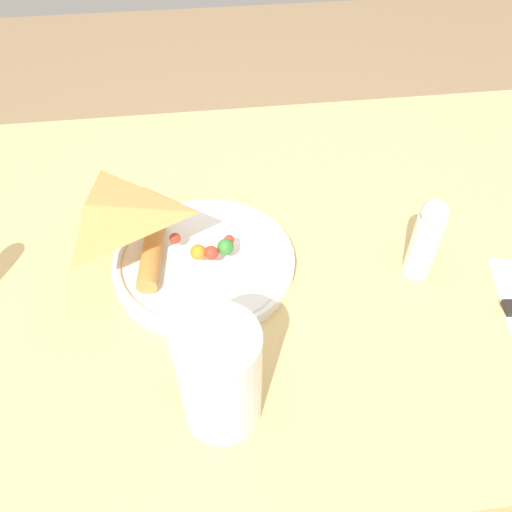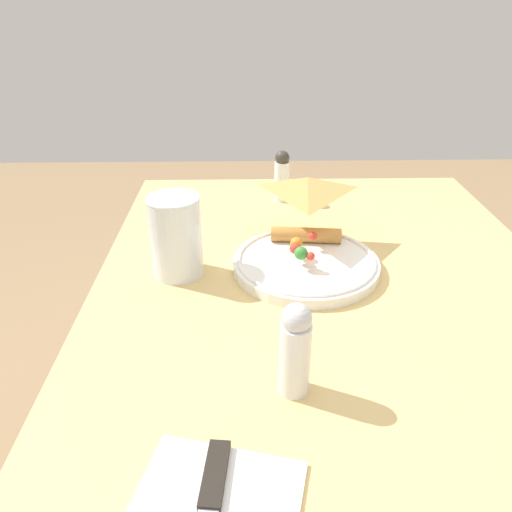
{
  "view_description": "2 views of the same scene",
  "coord_description": "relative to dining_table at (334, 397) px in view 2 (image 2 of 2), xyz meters",
  "views": [
    {
      "loc": [
        -0.13,
        -0.45,
        1.21
      ],
      "look_at": [
        -0.08,
        -0.07,
        0.81
      ],
      "focal_mm": 35.0,
      "sensor_mm": 36.0,
      "label": 1
    },
    {
      "loc": [
        0.51,
        -0.12,
        1.14
      ],
      "look_at": [
        -0.09,
        -0.11,
        0.81
      ],
      "focal_mm": 35.0,
      "sensor_mm": 36.0,
      "label": 2
    }
  ],
  "objects": [
    {
      "name": "dining_table",
      "position": [
        0.0,
        0.0,
        0.0
      ],
      "size": [
        1.07,
        0.69,
        0.76
      ],
      "color": "#DBB770",
      "rests_on": "ground_plane"
    },
    {
      "name": "plate_pizza",
      "position": [
        -0.14,
        -0.03,
        0.14
      ],
      "size": [
        0.22,
        0.22,
        0.05
      ],
      "color": "white",
      "rests_on": "dining_table"
    },
    {
      "name": "milk_glass",
      "position": [
        -0.13,
        -0.22,
        0.18
      ],
      "size": [
        0.08,
        0.08,
        0.12
      ],
      "color": "white",
      "rests_on": "dining_table"
    },
    {
      "name": "salt_shaker",
      "position": [
        0.12,
        -0.07,
        0.18
      ],
      "size": [
        0.03,
        0.03,
        0.11
      ],
      "color": "silver",
      "rests_on": "dining_table"
    },
    {
      "name": "pepper_shaker",
      "position": [
        -0.41,
        -0.05,
        0.18
      ],
      "size": [
        0.03,
        0.03,
        0.1
      ],
      "color": "white",
      "rests_on": "dining_table"
    }
  ]
}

